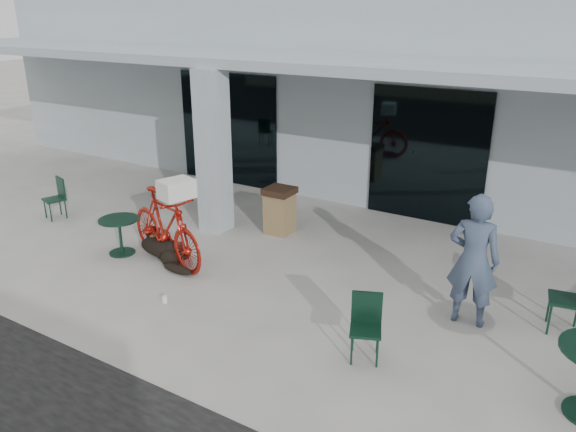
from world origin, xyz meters
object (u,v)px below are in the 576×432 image
Objects in this scene: dog at (165,248)px; cafe_chair_near at (54,199)px; person at (473,260)px; cafe_table_near at (120,236)px; bicycle at (166,227)px; cafe_chair_far_a at (366,329)px; trash_receptacle at (280,210)px; cafe_chair_far_b at (566,299)px.

cafe_chair_near reaches higher than dog.
person is at bearing 19.30° from cafe_chair_near.
cafe_chair_near is at bearing 167.99° from cafe_table_near.
cafe_chair_near reaches higher than cafe_table_near.
cafe_chair_far_a is at bearing -85.11° from bicycle.
person reaches higher than trash_receptacle.
cafe_chair_near is 1.01× the size of cafe_chair_far_a.
dog is 1.50× the size of cafe_chair_far_a.
cafe_chair_far_b is (7.07, 1.34, 0.16)m from cafe_table_near.
trash_receptacle is at bearing 39.10° from cafe_chair_near.
cafe_chair_near is 7.68m from cafe_chair_far_a.
person is (4.95, 0.73, 0.31)m from bicycle.
cafe_table_near is at bearing 4.87° from cafe_chair_near.
trash_receptacle reaches higher than cafe_chair_far_a.
cafe_table_near is at bearing 149.82° from cafe_chair_far_a.
cafe_chair_near is at bearing 100.55° from bicycle.
cafe_chair_far_a is 0.87× the size of cafe_chair_far_b.
cafe_chair_near is at bearing -161.85° from dog.
cafe_chair_far_a is (5.05, -0.68, 0.10)m from cafe_table_near.
dog is 1.81× the size of cafe_table_near.
dog is at bearing 11.79° from cafe_chair_near.
dog is 2.35m from trash_receptacle.
trash_receptacle is (-5.20, 1.00, -0.03)m from cafe_chair_far_b.
person is at bearing -19.71° from trash_receptacle.
cafe_chair_far_b is 0.51× the size of person.
person is at bearing 8.63° from cafe_table_near.
bicycle is 1.67× the size of dog.
cafe_table_near is 3.00m from trash_receptacle.
person is 4.31m from trash_receptacle.
cafe_chair_far_b is at bearing -165.75° from person.
person is at bearing 30.63° from dog.
cafe_table_near is 0.77× the size of trash_receptacle.
cafe_chair_far_b is at bearing -62.61° from bicycle.
trash_receptacle is at bearing 113.95° from cafe_chair_far_a.
cafe_chair_far_b is at bearing 22.40° from cafe_chair_far_a.
cafe_chair_far_a is 0.94× the size of trash_receptacle.
person is (-1.17, -0.44, 0.46)m from cafe_chair_far_b.
bicycle is 3.02× the size of cafe_table_near.
cafe_chair_near is (-3.49, 0.37, -0.21)m from bicycle.
cafe_chair_far_b reaches higher than cafe_chair_far_a.
bicycle is 2.48× the size of cafe_chair_near.
cafe_table_near is 0.83× the size of cafe_chair_far_a.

